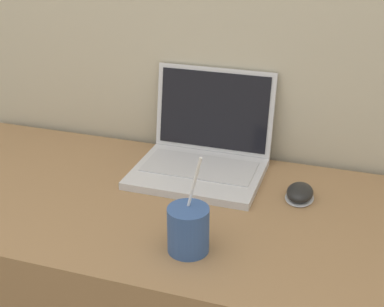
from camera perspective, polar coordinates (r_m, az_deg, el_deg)
name	(u,v)px	position (r m, az deg, el deg)	size (l,w,h in m)	color
laptop	(203,151)	(1.45, 1.23, 0.31)	(0.34, 0.31, 0.25)	silver
drink_cup	(188,229)	(1.11, -0.40, -8.01)	(0.09, 0.09, 0.22)	#33518C
computer_mouse	(300,193)	(1.34, 11.43, -4.17)	(0.07, 0.10, 0.04)	#B2B2B7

